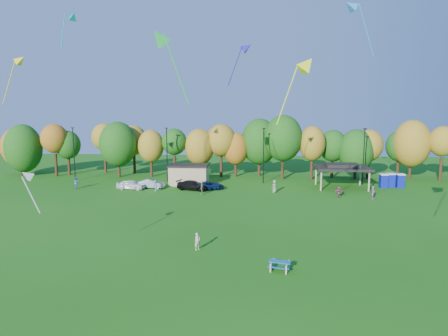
# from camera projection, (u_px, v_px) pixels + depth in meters

# --- Properties ---
(ground) EXTENTS (160.00, 160.00, 0.00)m
(ground) POSITION_uv_depth(u_px,v_px,m) (245.00, 293.00, 26.49)
(ground) COLOR #19600F
(ground) RESTS_ON ground
(tree_line) EXTENTS (93.57, 10.55, 11.15)m
(tree_line) POSITION_uv_depth(u_px,v_px,m) (246.00, 144.00, 70.60)
(tree_line) COLOR black
(tree_line) RESTS_ON ground
(lamp_posts) EXTENTS (64.50, 0.25, 9.09)m
(lamp_posts) POSITION_uv_depth(u_px,v_px,m) (264.00, 154.00, 65.08)
(lamp_posts) COLOR black
(lamp_posts) RESTS_ON ground
(utility_building) EXTENTS (6.30, 4.30, 3.25)m
(utility_building) POSITION_uv_depth(u_px,v_px,m) (189.00, 174.00, 64.49)
(utility_building) COLOR tan
(utility_building) RESTS_ON ground
(pavilion) EXTENTS (8.20, 6.20, 3.77)m
(pavilion) POSITION_uv_depth(u_px,v_px,m) (342.00, 167.00, 61.46)
(pavilion) COLOR tan
(pavilion) RESTS_ON ground
(porta_potties) EXTENTS (3.75, 1.80, 2.18)m
(porta_potties) POSITION_uv_depth(u_px,v_px,m) (391.00, 180.00, 62.14)
(porta_potties) COLOR #0C189C
(porta_potties) RESTS_ON ground
(picnic_table) EXTENTS (1.90, 1.69, 0.70)m
(picnic_table) POSITION_uv_depth(u_px,v_px,m) (280.00, 265.00, 30.18)
(picnic_table) COLOR tan
(picnic_table) RESTS_ON ground
(kite_flyer) EXTENTS (0.66, 0.64, 1.53)m
(kite_flyer) POSITION_uv_depth(u_px,v_px,m) (197.00, 241.00, 34.49)
(kite_flyer) COLOR beige
(kite_flyer) RESTS_ON ground
(car_a) EXTENTS (4.50, 2.19, 1.48)m
(car_a) POSITION_uv_depth(u_px,v_px,m) (131.00, 185.00, 60.66)
(car_a) COLOR white
(car_a) RESTS_ON ground
(car_b) EXTENTS (4.17, 1.55, 1.36)m
(car_b) POSITION_uv_depth(u_px,v_px,m) (151.00, 184.00, 61.56)
(car_b) COLOR #A6A7AC
(car_b) RESTS_ON ground
(car_c) EXTENTS (5.02, 3.54, 1.27)m
(car_c) POSITION_uv_depth(u_px,v_px,m) (209.00, 185.00, 60.48)
(car_c) COLOR #0C1E4C
(car_c) RESTS_ON ground
(car_d) EXTENTS (5.28, 3.31, 1.43)m
(car_d) POSITION_uv_depth(u_px,v_px,m) (193.00, 185.00, 60.15)
(car_d) COLOR black
(car_d) RESTS_ON ground
(far_person_0) EXTENTS (1.17, 1.22, 1.66)m
(far_person_0) POSITION_uv_depth(u_px,v_px,m) (155.00, 186.00, 59.15)
(far_person_0) COLOR teal
(far_person_0) RESTS_ON ground
(far_person_1) EXTENTS (1.11, 1.11, 1.82)m
(far_person_1) POSITION_uv_depth(u_px,v_px,m) (77.00, 183.00, 61.26)
(far_person_1) COLOR #4D67AB
(far_person_1) RESTS_ON ground
(far_person_2) EXTENTS (1.05, 1.05, 1.84)m
(far_person_2) POSITION_uv_depth(u_px,v_px,m) (275.00, 186.00, 58.30)
(far_person_2) COLOR gray
(far_person_2) RESTS_ON ground
(far_person_3) EXTENTS (0.69, 0.76, 1.75)m
(far_person_3) POSITION_uv_depth(u_px,v_px,m) (373.00, 193.00, 54.19)
(far_person_3) COLOR #964798
(far_person_3) RESTS_ON ground
(far_person_4) EXTENTS (0.49, 1.07, 1.79)m
(far_person_4) POSITION_uv_depth(u_px,v_px,m) (202.00, 188.00, 56.88)
(far_person_4) COLOR olive
(far_person_4) RESTS_ON ground
(far_person_5) EXTENTS (1.52, 0.69, 1.58)m
(far_person_5) POSITION_uv_depth(u_px,v_px,m) (339.00, 192.00, 54.97)
(far_person_5) COLOR #993F66
(far_person_5) RESTS_ON ground
(kite_0) EXTENTS (3.37, 1.94, 5.53)m
(kite_0) POSITION_uv_depth(u_px,v_px,m) (307.00, 65.00, 30.45)
(kite_0) COLOR yellow
(kite_2) EXTENTS (2.71, 1.22, 4.45)m
(kite_2) POSITION_uv_depth(u_px,v_px,m) (247.00, 48.00, 39.70)
(kite_2) COLOR #1E1A94
(kite_3) EXTENTS (4.43, 2.94, 7.62)m
(kite_3) POSITION_uv_depth(u_px,v_px,m) (159.00, 38.00, 38.66)
(kite_3) COLOR green
(kite_5) EXTENTS (3.20, 1.25, 5.39)m
(kite_5) POSITION_uv_depth(u_px,v_px,m) (20.00, 61.00, 41.94)
(kite_5) COLOR yellow
(kite_6) EXTENTS (3.88, 1.82, 6.49)m
(kite_6) POSITION_uv_depth(u_px,v_px,m) (351.00, 6.00, 44.21)
(kite_6) COLOR #2184D6
(kite_7) EXTENTS (2.47, 2.12, 4.44)m
(kite_7) POSITION_uv_depth(u_px,v_px,m) (73.00, 16.00, 46.74)
(kite_7) COLOR #0CB5B6
(kite_11) EXTENTS (1.79, 1.77, 3.36)m
(kite_11) POSITION_uv_depth(u_px,v_px,m) (26.00, 176.00, 29.27)
(kite_11) COLOR silver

